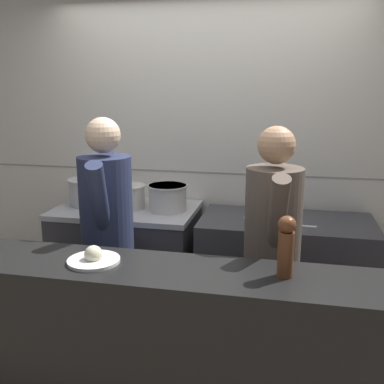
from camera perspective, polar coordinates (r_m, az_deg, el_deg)
wall_back_tiled at (r=3.72m, az=1.97°, el=4.86°), size 8.00×0.06×2.60m
oven_range at (r=3.71m, az=-8.12°, el=-8.77°), size 1.10×0.71×0.92m
prep_counter at (r=3.51m, az=11.61°, el=-10.53°), size 1.26×0.65×0.89m
pass_counter at (r=2.48m, az=-3.01°, el=-20.17°), size 3.00×0.45×0.97m
stock_pot at (r=3.69m, az=-12.98°, el=0.13°), size 0.33×0.33×0.21m
sauce_pot at (r=3.54m, az=-8.13°, el=-0.46°), size 0.28×0.28×0.18m
braising_pot at (r=3.43m, az=-3.11°, el=-0.64°), size 0.30×0.30×0.20m
mixing_bowl_steel at (r=3.36m, az=8.33°, el=-2.65°), size 0.20×0.20×0.08m
chefs_knife at (r=3.24m, az=11.91°, el=-4.00°), size 0.35×0.06×0.02m
plated_dish_main at (r=2.36m, az=-12.38°, el=-8.21°), size 0.27×0.27×0.09m
pepper_mill at (r=2.14m, az=11.85°, el=-6.62°), size 0.08×0.08×0.30m
chef_head_cook at (r=2.97m, az=-10.70°, el=-5.02°), size 0.41×0.73×1.66m
chef_sous at (r=2.73m, az=10.12°, el=-7.07°), size 0.37×0.72×1.63m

